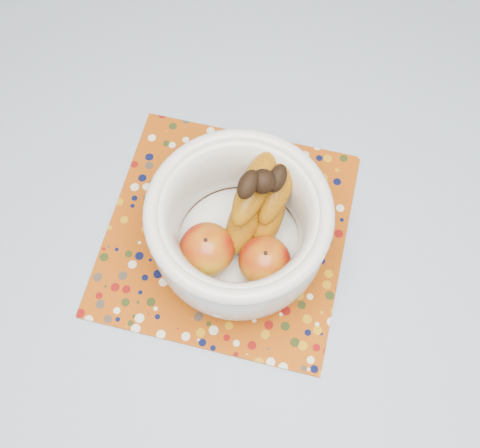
# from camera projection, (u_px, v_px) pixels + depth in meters

# --- Properties ---
(table) EXTENTS (1.20, 1.20, 0.75)m
(table) POSITION_uv_depth(u_px,v_px,m) (283.00, 337.00, 0.85)
(table) COLOR brown
(table) RESTS_ON ground
(tablecloth) EXTENTS (1.32, 1.32, 0.01)m
(tablecloth) POSITION_uv_depth(u_px,v_px,m) (287.00, 325.00, 0.77)
(tablecloth) COLOR #667EAA
(tablecloth) RESTS_ON table
(placemat) EXTENTS (0.36, 0.36, 0.00)m
(placemat) POSITION_uv_depth(u_px,v_px,m) (226.00, 233.00, 0.82)
(placemat) COLOR #953C08
(placemat) RESTS_ON tablecloth
(fruit_bowl) EXTENTS (0.23, 0.23, 0.18)m
(fruit_bowl) POSITION_uv_depth(u_px,v_px,m) (243.00, 226.00, 0.73)
(fruit_bowl) COLOR silver
(fruit_bowl) RESTS_ON placemat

